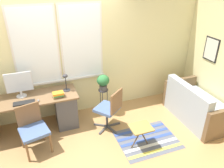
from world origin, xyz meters
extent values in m
plane|color=tan|center=(0.00, 0.00, 0.00)|extent=(14.00, 14.00, 0.00)
cube|color=beige|center=(0.00, 0.71, 1.35)|extent=(9.00, 0.06, 2.70)
cube|color=silver|center=(-0.50, 0.67, 1.58)|extent=(0.85, 0.02, 1.53)
cube|color=white|center=(-0.50, 0.66, 1.58)|extent=(0.78, 0.01, 1.46)
cube|color=silver|center=(0.38, 0.67, 1.58)|extent=(0.85, 0.02, 1.53)
cube|color=white|center=(0.38, 0.66, 1.58)|extent=(0.78, 0.01, 1.46)
cube|color=silver|center=(-0.06, 0.68, 0.83)|extent=(1.78, 0.11, 0.04)
cube|color=beige|center=(3.04, 0.00, 1.35)|extent=(0.06, 9.00, 2.70)
cube|color=black|center=(3.01, -0.05, 1.36)|extent=(0.02, 0.38, 0.50)
cube|color=silver|center=(3.00, -0.05, 1.36)|extent=(0.01, 0.33, 0.45)
cube|color=brown|center=(-0.92, 0.32, 0.72)|extent=(2.06, 0.63, 0.03)
cube|color=#4C4C51|center=(-0.12, 0.32, 0.35)|extent=(0.40, 0.55, 0.70)
cylinder|color=silver|center=(-0.89, 0.43, 0.74)|extent=(0.19, 0.19, 0.02)
cylinder|color=silver|center=(-0.89, 0.43, 0.80)|extent=(0.05, 0.05, 0.10)
cube|color=silver|center=(-0.89, 0.43, 1.03)|extent=(0.48, 0.02, 0.38)
cube|color=silver|center=(-0.89, 0.42, 1.03)|extent=(0.45, 0.01, 0.36)
cube|color=black|center=(-0.86, 0.15, 0.74)|extent=(0.37, 0.14, 0.02)
ellipsoid|color=slate|center=(-0.61, 0.13, 0.75)|extent=(0.04, 0.06, 0.03)
cylinder|color=#2D2D33|center=(-0.06, 0.36, 0.74)|extent=(0.14, 0.14, 0.01)
cylinder|color=#2D2D33|center=(-0.06, 0.36, 0.89)|extent=(0.02, 0.02, 0.29)
ellipsoid|color=#2D2D33|center=(-0.06, 0.36, 1.05)|extent=(0.10, 0.10, 0.07)
cube|color=olive|center=(-0.24, 0.17, 0.75)|extent=(0.24, 0.17, 0.03)
cube|color=green|center=(-0.25, 0.16, 0.78)|extent=(0.18, 0.13, 0.03)
cube|color=orange|center=(-0.24, 0.16, 0.81)|extent=(0.21, 0.14, 0.04)
cylinder|color=brown|center=(-0.90, -0.54, 0.21)|extent=(0.04, 0.04, 0.41)
cylinder|color=brown|center=(-0.52, -0.45, 0.21)|extent=(0.04, 0.04, 0.41)
cylinder|color=brown|center=(-0.99, -0.16, 0.21)|extent=(0.04, 0.04, 0.41)
cylinder|color=brown|center=(-0.61, -0.06, 0.21)|extent=(0.04, 0.04, 0.41)
cube|color=#4C6699|center=(-0.76, -0.30, 0.41)|extent=(0.54, 0.52, 0.06)
cube|color=brown|center=(-0.81, -0.08, 0.64)|extent=(0.40, 0.12, 0.39)
cube|color=#47474C|center=(0.51, -0.21, 0.01)|extent=(0.24, 0.20, 0.03)
cube|color=#47474C|center=(0.67, -0.25, 0.01)|extent=(0.13, 0.28, 0.03)
cube|color=#47474C|center=(0.76, -0.11, 0.01)|extent=(0.29, 0.05, 0.03)
cube|color=#47474C|center=(0.66, 0.02, 0.01)|extent=(0.11, 0.28, 0.03)
cube|color=#47474C|center=(0.50, -0.04, 0.01)|extent=(0.26, 0.19, 0.03)
cylinder|color=#333338|center=(0.62, -0.12, 0.22)|extent=(0.04, 0.04, 0.39)
cube|color=#4C6699|center=(0.62, -0.12, 0.45)|extent=(0.58, 0.57, 0.06)
cube|color=brown|center=(0.76, -0.29, 0.68)|extent=(0.33, 0.27, 0.41)
cube|color=#9EA8B2|center=(2.55, -0.49, 0.21)|extent=(0.81, 1.26, 0.42)
cube|color=#9EA8B2|center=(2.22, -0.49, 0.62)|extent=(0.16, 1.26, 0.40)
cube|color=brown|center=(2.55, -1.16, 0.32)|extent=(0.81, 0.09, 0.64)
cube|color=brown|center=(2.55, 0.19, 0.32)|extent=(0.81, 0.09, 0.64)
cylinder|color=#333338|center=(0.71, 0.38, 0.59)|extent=(0.21, 0.21, 0.02)
cylinder|color=#333338|center=(0.80, 0.38, 0.29)|extent=(0.01, 0.01, 0.58)
cylinder|color=#333338|center=(0.67, 0.45, 0.29)|extent=(0.01, 0.01, 0.58)
cylinder|color=#333338|center=(0.67, 0.30, 0.29)|extent=(0.01, 0.01, 0.58)
cylinder|color=#514C47|center=(0.71, 0.38, 0.65)|extent=(0.16, 0.16, 0.11)
ellipsoid|color=#2D7038|center=(0.71, 0.38, 0.82)|extent=(0.26, 0.26, 0.24)
cube|color=#565B6B|center=(1.21, -0.75, 0.00)|extent=(1.10, 0.86, 0.01)
cube|color=#DBCC4C|center=(1.21, -1.07, 0.01)|extent=(1.08, 0.07, 0.00)
cube|color=white|center=(1.21, -0.91, 0.01)|extent=(1.08, 0.07, 0.00)
cube|color=#334C99|center=(1.21, -0.75, 0.01)|extent=(1.08, 0.07, 0.00)
cube|color=#334C99|center=(1.21, -0.59, 0.01)|extent=(1.08, 0.07, 0.00)
cube|color=#334C99|center=(1.21, -0.44, 0.01)|extent=(1.08, 0.07, 0.00)
cube|color=olive|center=(1.00, -0.84, 0.42)|extent=(0.38, 0.32, 0.02)
cylinder|color=#4C3D2D|center=(0.93, -0.84, 0.20)|extent=(0.22, 0.02, 0.42)
cylinder|color=#4C3D2D|center=(1.06, -0.84, 0.20)|extent=(0.22, 0.02, 0.42)
camera|label=1|loc=(-0.52, -3.51, 2.84)|focal=35.00mm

